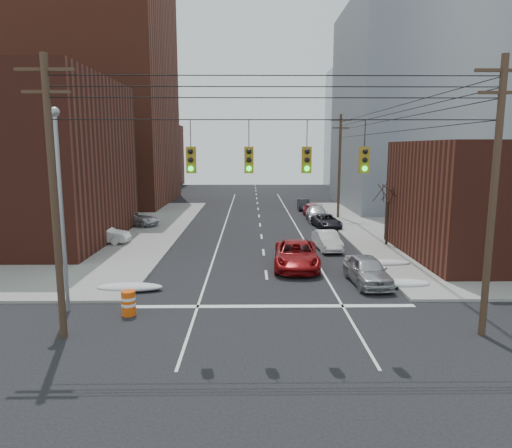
{
  "coord_description": "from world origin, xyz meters",
  "views": [
    {
      "loc": [
        -0.94,
        -14.52,
        7.56
      ],
      "look_at": [
        -0.61,
        12.67,
        3.0
      ],
      "focal_mm": 32.0,
      "sensor_mm": 36.0,
      "label": 1
    }
  ],
  "objects_px": {
    "parked_car_a": "(367,270)",
    "lot_car_b": "(136,219)",
    "parked_car_c": "(327,221)",
    "parked_car_e": "(313,210)",
    "construction_barrel": "(129,303)",
    "red_pickup": "(296,255)",
    "parked_car_d": "(317,214)",
    "lot_car_a": "(102,234)",
    "parked_car_f": "(303,205)",
    "lot_car_c": "(21,231)",
    "lot_car_d": "(80,218)",
    "parked_car_b": "(327,240)"
  },
  "relations": [
    {
      "from": "red_pickup",
      "to": "parked_car_c",
      "type": "bearing_deg",
      "value": 77.32
    },
    {
      "from": "red_pickup",
      "to": "lot_car_d",
      "type": "distance_m",
      "value": 24.6
    },
    {
      "from": "parked_car_a",
      "to": "parked_car_f",
      "type": "height_order",
      "value": "parked_car_a"
    },
    {
      "from": "red_pickup",
      "to": "lot_car_b",
      "type": "bearing_deg",
      "value": 136.44
    },
    {
      "from": "lot_car_b",
      "to": "parked_car_f",
      "type": "bearing_deg",
      "value": -34.66
    },
    {
      "from": "lot_car_a",
      "to": "parked_car_a",
      "type": "bearing_deg",
      "value": -117.4
    },
    {
      "from": "red_pickup",
      "to": "parked_car_e",
      "type": "relative_size",
      "value": 1.33
    },
    {
      "from": "parked_car_f",
      "to": "lot_car_d",
      "type": "height_order",
      "value": "lot_car_d"
    },
    {
      "from": "parked_car_b",
      "to": "lot_car_c",
      "type": "relative_size",
      "value": 0.92
    },
    {
      "from": "parked_car_c",
      "to": "parked_car_f",
      "type": "height_order",
      "value": "parked_car_f"
    },
    {
      "from": "construction_barrel",
      "to": "parked_car_e",
      "type": "bearing_deg",
      "value": 67.38
    },
    {
      "from": "parked_car_b",
      "to": "parked_car_d",
      "type": "distance_m",
      "value": 13.51
    },
    {
      "from": "parked_car_a",
      "to": "parked_car_b",
      "type": "distance_m",
      "value": 8.77
    },
    {
      "from": "red_pickup",
      "to": "lot_car_d",
      "type": "xyz_separation_m",
      "value": [
        -19.31,
        15.25,
        0.04
      ]
    },
    {
      "from": "parked_car_d",
      "to": "red_pickup",
      "type": "bearing_deg",
      "value": -100.97
    },
    {
      "from": "parked_car_a",
      "to": "lot_car_c",
      "type": "xyz_separation_m",
      "value": [
        -25.36,
        12.32,
        0.03
      ]
    },
    {
      "from": "parked_car_d",
      "to": "construction_barrel",
      "type": "distance_m",
      "value": 29.65
    },
    {
      "from": "parked_car_a",
      "to": "parked_car_c",
      "type": "xyz_separation_m",
      "value": [
        0.73,
        18.13,
        -0.15
      ]
    },
    {
      "from": "parked_car_e",
      "to": "parked_car_a",
      "type": "bearing_deg",
      "value": -92.77
    },
    {
      "from": "parked_car_e",
      "to": "lot_car_c",
      "type": "height_order",
      "value": "parked_car_e"
    },
    {
      "from": "lot_car_b",
      "to": "lot_car_d",
      "type": "xyz_separation_m",
      "value": [
        -5.32,
        -0.0,
        0.07
      ]
    },
    {
      "from": "parked_car_e",
      "to": "lot_car_d",
      "type": "relative_size",
      "value": 1.07
    },
    {
      "from": "parked_car_a",
      "to": "parked_car_c",
      "type": "relative_size",
      "value": 1.0
    },
    {
      "from": "red_pickup",
      "to": "parked_car_a",
      "type": "distance_m",
      "value": 5.08
    },
    {
      "from": "lot_car_a",
      "to": "lot_car_c",
      "type": "bearing_deg",
      "value": 79.07
    },
    {
      "from": "parked_car_f",
      "to": "lot_car_a",
      "type": "xyz_separation_m",
      "value": [
        -18.17,
        -20.42,
        0.2
      ]
    },
    {
      "from": "parked_car_f",
      "to": "parked_car_a",
      "type": "bearing_deg",
      "value": -88.13
    },
    {
      "from": "parked_car_f",
      "to": "construction_barrel",
      "type": "bearing_deg",
      "value": -106.86
    },
    {
      "from": "parked_car_b",
      "to": "lot_car_b",
      "type": "bearing_deg",
      "value": 144.38
    },
    {
      "from": "parked_car_a",
      "to": "lot_car_a",
      "type": "bearing_deg",
      "value": 146.2
    },
    {
      "from": "parked_car_a",
      "to": "lot_car_a",
      "type": "xyz_separation_m",
      "value": [
        -18.17,
        10.57,
        0.06
      ]
    },
    {
      "from": "lot_car_a",
      "to": "lot_car_d",
      "type": "height_order",
      "value": "lot_car_d"
    },
    {
      "from": "parked_car_a",
      "to": "parked_car_c",
      "type": "bearing_deg",
      "value": 84.06
    },
    {
      "from": "parked_car_d",
      "to": "lot_car_a",
      "type": "xyz_separation_m",
      "value": [
        -18.58,
        -11.62,
        0.09
      ]
    },
    {
      "from": "parked_car_f",
      "to": "parked_car_d",
      "type": "bearing_deg",
      "value": -85.46
    },
    {
      "from": "parked_car_d",
      "to": "parked_car_e",
      "type": "height_order",
      "value": "parked_car_e"
    },
    {
      "from": "parked_car_a",
      "to": "lot_car_b",
      "type": "xyz_separation_m",
      "value": [
        -17.59,
        18.84,
        0.01
      ]
    },
    {
      "from": "parked_car_d",
      "to": "construction_barrel",
      "type": "height_order",
      "value": "parked_car_d"
    },
    {
      "from": "parked_car_c",
      "to": "parked_car_f",
      "type": "distance_m",
      "value": 12.87
    },
    {
      "from": "parked_car_d",
      "to": "parked_car_e",
      "type": "bearing_deg",
      "value": 92.08
    },
    {
      "from": "construction_barrel",
      "to": "parked_car_c",
      "type": "bearing_deg",
      "value": 60.66
    },
    {
      "from": "parked_car_a",
      "to": "parked_car_d",
      "type": "distance_m",
      "value": 22.19
    },
    {
      "from": "parked_car_f",
      "to": "lot_car_b",
      "type": "bearing_deg",
      "value": -143.52
    },
    {
      "from": "red_pickup",
      "to": "parked_car_d",
      "type": "distance_m",
      "value": 19.04
    },
    {
      "from": "lot_car_b",
      "to": "lot_car_d",
      "type": "relative_size",
      "value": 1.11
    },
    {
      "from": "lot_car_a",
      "to": "lot_car_c",
      "type": "distance_m",
      "value": 7.39
    },
    {
      "from": "construction_barrel",
      "to": "parked_car_d",
      "type": "bearing_deg",
      "value": 65.06
    },
    {
      "from": "parked_car_c",
      "to": "parked_car_e",
      "type": "height_order",
      "value": "parked_car_e"
    },
    {
      "from": "parked_car_f",
      "to": "lot_car_c",
      "type": "xyz_separation_m",
      "value": [
        -25.35,
        -18.66,
        0.17
      ]
    },
    {
      "from": "parked_car_f",
      "to": "lot_car_c",
      "type": "relative_size",
      "value": 0.85
    }
  ]
}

